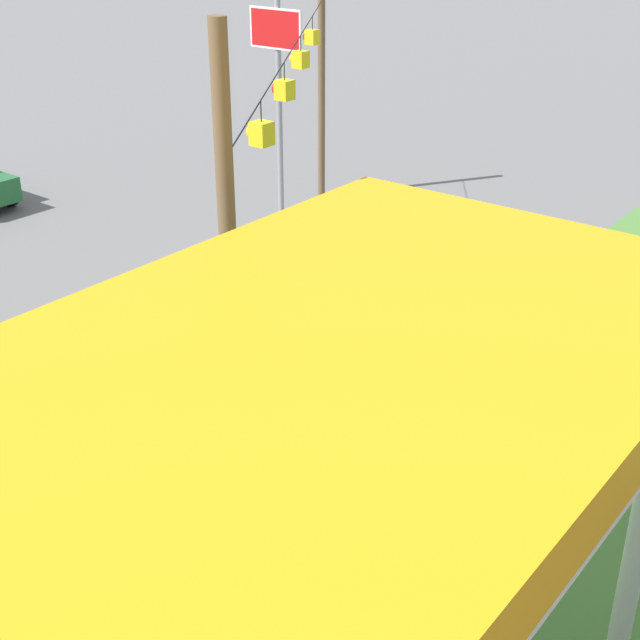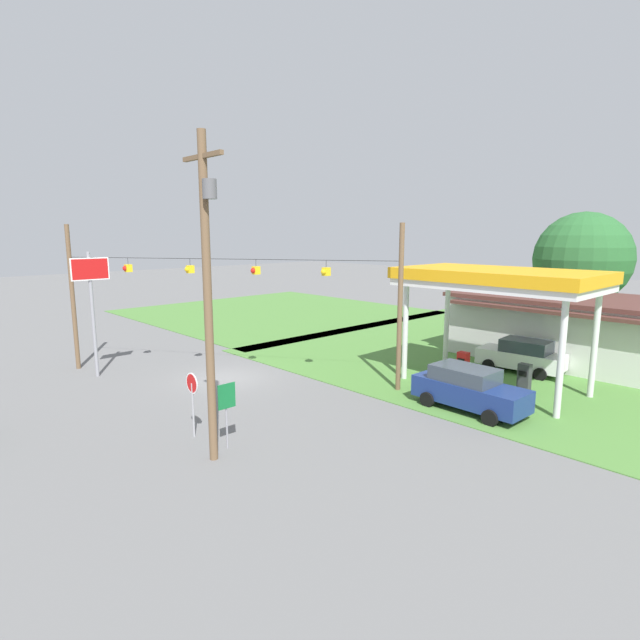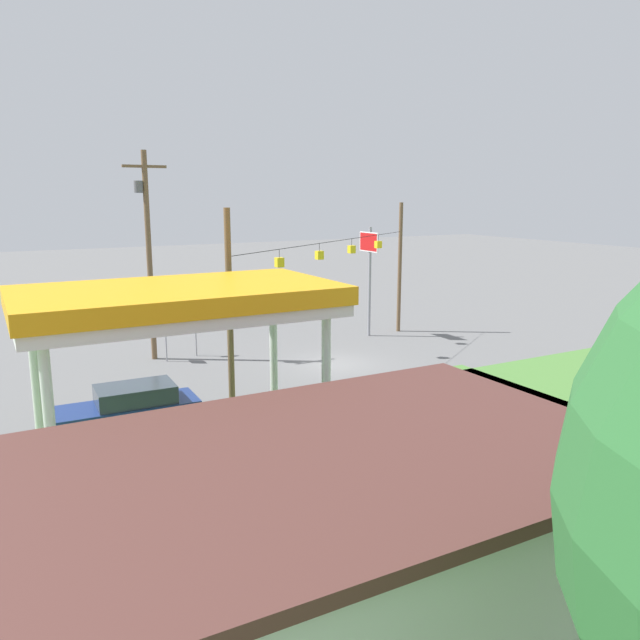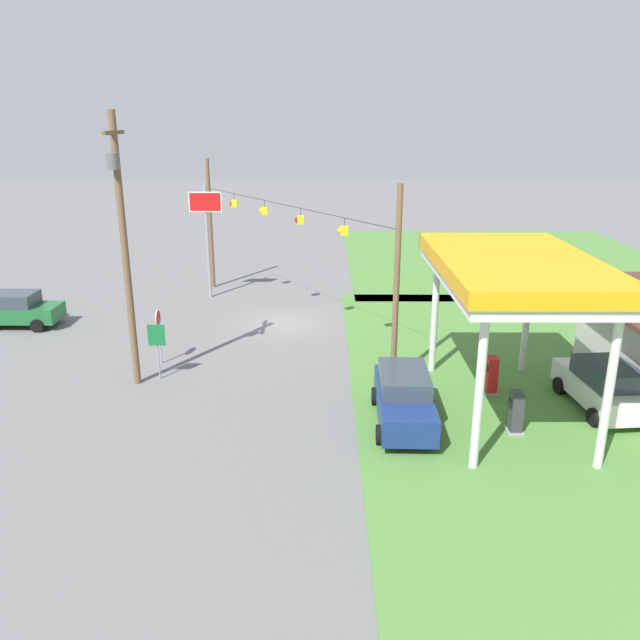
{
  "view_description": "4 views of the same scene",
  "coord_description": "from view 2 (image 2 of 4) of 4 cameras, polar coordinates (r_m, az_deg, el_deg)",
  "views": [
    {
      "loc": [
        15.58,
        12.83,
        9.44
      ],
      "look_at": [
        3.89,
        3.77,
        2.27
      ],
      "focal_mm": 50.0,
      "sensor_mm": 36.0,
      "label": 1
    },
    {
      "loc": [
        21.93,
        -13.92,
        7.59
      ],
      "look_at": [
        3.53,
        3.51,
        3.17
      ],
      "focal_mm": 28.0,
      "sensor_mm": 36.0,
      "label": 2
    },
    {
      "loc": [
        15.5,
        26.68,
        8.52
      ],
      "look_at": [
        2.05,
        2.08,
        2.89
      ],
      "focal_mm": 35.0,
      "sensor_mm": 36.0,
      "label": 3
    },
    {
      "loc": [
        31.53,
        2.05,
        10.44
      ],
      "look_at": [
        4.64,
        1.94,
        1.69
      ],
      "focal_mm": 35.0,
      "sensor_mm": 36.0,
      "label": 4
    }
  ],
  "objects": [
    {
      "name": "signal_span_gantry",
      "position": [
        26.16,
        -10.99,
        2.75
      ],
      "size": [
        15.24,
        10.24,
        8.08
      ],
      "color": "brown",
      "rests_on": "ground"
    },
    {
      "name": "fuel_pump_far",
      "position": [
        25.62,
        22.29,
        -6.41
      ],
      "size": [
        0.71,
        0.56,
        1.53
      ],
      "color": "gray",
      "rests_on": "ground"
    },
    {
      "name": "utility_pole_main",
      "position": [
        16.39,
        -12.69,
        3.98
      ],
      "size": [
        2.2,
        0.44,
        10.72
      ],
      "color": "brown",
      "rests_on": "ground"
    },
    {
      "name": "stop_sign_roadside",
      "position": [
        19.32,
        -14.39,
        -7.83
      ],
      "size": [
        0.8,
        0.08,
        2.5
      ],
      "rotation": [
        0.0,
        0.0,
        3.14
      ],
      "color": "#99999E",
      "rests_on": "ground"
    },
    {
      "name": "car_at_pumps_front",
      "position": [
        22.62,
        16.61,
        -7.52
      ],
      "size": [
        4.92,
        2.21,
        1.9
      ],
      "rotation": [
        0.0,
        0.0,
        -0.03
      ],
      "color": "navy",
      "rests_on": "ground"
    },
    {
      "name": "gas_station_store",
      "position": [
        33.43,
        27.09,
        -0.9
      ],
      "size": [
        13.64,
        8.0,
        3.9
      ],
      "color": "silver",
      "rests_on": "ground"
    },
    {
      "name": "route_sign",
      "position": [
        18.1,
        -10.63,
        -9.24
      ],
      "size": [
        0.1,
        0.7,
        2.4
      ],
      "color": "gray",
      "rests_on": "ground"
    },
    {
      "name": "stop_sign_overhead",
      "position": [
        28.65,
        -24.67,
        3.15
      ],
      "size": [
        0.22,
        1.93,
        6.65
      ],
      "color": "gray",
      "rests_on": "ground"
    },
    {
      "name": "grass_verge_station_corner",
      "position": [
        33.44,
        28.9,
        -4.45
      ],
      "size": [
        36.0,
        28.0,
        0.04
      ],
      "primitive_type": "cube",
      "color": "#4C7F38",
      "rests_on": "ground"
    },
    {
      "name": "gas_station_canopy",
      "position": [
        25.48,
        19.65,
        4.25
      ],
      "size": [
        9.24,
        5.29,
        5.89
      ],
      "color": "silver",
      "rests_on": "ground"
    },
    {
      "name": "car_at_pumps_rear",
      "position": [
        29.64,
        22.08,
        -3.78
      ],
      "size": [
        4.6,
        2.39,
        1.87
      ],
      "rotation": [
        0.0,
        0.0,
        3.23
      ],
      "color": "white",
      "rests_on": "ground"
    },
    {
      "name": "grass_verge_opposite_corner",
      "position": [
        48.89,
        -5.12,
        0.94
      ],
      "size": [
        24.0,
        24.0,
        0.04
      ],
      "primitive_type": "cube",
      "color": "#4C7F38",
      "rests_on": "ground"
    },
    {
      "name": "ground_plane",
      "position": [
        27.06,
        -10.66,
        -6.58
      ],
      "size": [
        160.0,
        160.0,
        0.0
      ],
      "primitive_type": "plane",
      "color": "slate"
    },
    {
      "name": "tree_behind_station",
      "position": [
        41.48,
        27.77,
        6.19
      ],
      "size": [
        6.82,
        6.82,
        9.15
      ],
      "color": "#4C3828",
      "rests_on": "ground"
    },
    {
      "name": "fuel_pump_near",
      "position": [
        27.03,
        16.01,
        -5.21
      ],
      "size": [
        0.71,
        0.56,
        1.53
      ],
      "color": "gray",
      "rests_on": "ground"
    }
  ]
}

